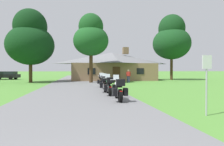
% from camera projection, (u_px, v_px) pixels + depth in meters
% --- Properties ---
extents(ground_plane, '(500.00, 500.00, 0.00)m').
position_uv_depth(ground_plane, '(78.00, 85.00, 21.15)').
color(ground_plane, '#4C8433').
extents(asphalt_driveway, '(6.40, 80.00, 0.06)m').
position_uv_depth(asphalt_driveway, '(78.00, 86.00, 19.17)').
color(asphalt_driveway, slate).
rests_on(asphalt_driveway, ground).
extents(motorcycle_white_nearest_to_camera, '(0.77, 2.08, 1.30)m').
position_uv_depth(motorcycle_white_nearest_to_camera, '(119.00, 90.00, 9.96)').
color(motorcycle_white_nearest_to_camera, black).
rests_on(motorcycle_white_nearest_to_camera, asphalt_driveway).
extents(motorcycle_green_second_in_row, '(0.76, 2.08, 1.30)m').
position_uv_depth(motorcycle_green_second_in_row, '(109.00, 86.00, 12.28)').
color(motorcycle_green_second_in_row, black).
rests_on(motorcycle_green_second_in_row, asphalt_driveway).
extents(motorcycle_silver_third_in_row, '(0.83, 2.08, 1.30)m').
position_uv_depth(motorcycle_silver_third_in_row, '(105.00, 84.00, 14.19)').
color(motorcycle_silver_third_in_row, black).
rests_on(motorcycle_silver_third_in_row, asphalt_driveway).
extents(motorcycle_black_fourth_in_row, '(0.72, 2.08, 1.30)m').
position_uv_depth(motorcycle_black_fourth_in_row, '(103.00, 82.00, 16.71)').
color(motorcycle_black_fourth_in_row, black).
rests_on(motorcycle_black_fourth_in_row, asphalt_driveway).
extents(motorcycle_white_farthest_in_row, '(0.84, 2.08, 1.30)m').
position_uv_depth(motorcycle_white_farthest_in_row, '(101.00, 81.00, 18.48)').
color(motorcycle_white_farthest_in_row, black).
rests_on(motorcycle_white_farthest_in_row, asphalt_driveway).
extents(stone_lodge, '(13.61, 8.49, 5.41)m').
position_uv_depth(stone_lodge, '(112.00, 66.00, 32.38)').
color(stone_lodge, '#896B4C').
rests_on(stone_lodge, ground).
extents(bystander_red_shirt_near_lodge, '(0.53, 0.32, 1.69)m').
position_uv_depth(bystander_red_shirt_near_lodge, '(128.00, 75.00, 25.21)').
color(bystander_red_shirt_near_lodge, navy).
rests_on(bystander_red_shirt_near_lodge, ground).
extents(metal_signpost_roadside, '(0.36, 0.06, 2.14)m').
position_uv_depth(metal_signpost_roadside, '(207.00, 78.00, 6.94)').
color(metal_signpost_roadside, '#9EA0A5').
rests_on(metal_signpost_roadside, ground).
extents(tree_left_near, '(6.09, 6.09, 9.60)m').
position_uv_depth(tree_left_near, '(30.00, 40.00, 25.64)').
color(tree_left_near, '#422D19').
rests_on(tree_left_near, ground).
extents(tree_by_lodge_front, '(4.42, 4.42, 8.73)m').
position_uv_depth(tree_by_lodge_front, '(91.00, 37.00, 24.64)').
color(tree_by_lodge_front, '#422D19').
rests_on(tree_by_lodge_front, ground).
extents(tree_right_of_lodge, '(6.19, 6.19, 10.82)m').
position_uv_depth(tree_right_of_lodge, '(172.00, 39.00, 32.56)').
color(tree_right_of_lodge, '#422D19').
rests_on(tree_right_of_lodge, ground).
extents(parked_black_suv_far_left, '(4.83, 2.55, 1.40)m').
position_uv_depth(parked_black_suv_far_left, '(5.00, 75.00, 33.63)').
color(parked_black_suv_far_left, black).
rests_on(parked_black_suv_far_left, ground).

